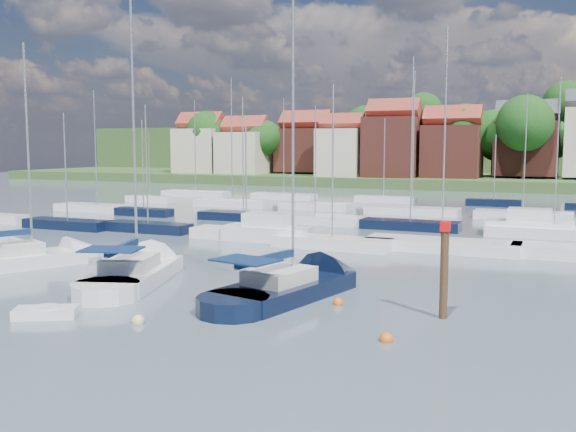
% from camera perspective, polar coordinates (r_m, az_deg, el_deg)
% --- Properties ---
extents(ground, '(260.00, 260.00, 0.00)m').
position_cam_1_polar(ground, '(67.73, 9.58, -0.18)').
color(ground, '#4E5C6A').
rests_on(ground, ground).
extents(sailboat_left, '(7.34, 11.13, 14.91)m').
position_cam_1_polar(sailboat_left, '(43.57, -20.78, -3.60)').
color(sailboat_left, silver).
rests_on(sailboat_left, ground).
extents(sailboat_centre, '(7.14, 13.21, 17.32)m').
position_cam_1_polar(sailboat_centre, '(38.17, -12.68, -4.71)').
color(sailboat_centre, silver).
rests_on(sailboat_centre, ground).
extents(sailboat_navy, '(5.97, 13.07, 17.47)m').
position_cam_1_polar(sailboat_navy, '(33.36, 1.55, -6.14)').
color(sailboat_navy, black).
rests_on(sailboat_navy, ground).
extents(tender, '(2.92, 2.40, 0.57)m').
position_cam_1_polar(tender, '(30.41, -20.72, -8.03)').
color(tender, silver).
rests_on(tender, ground).
extents(timber_piling, '(0.40, 0.40, 6.53)m').
position_cam_1_polar(timber_piling, '(28.90, 13.67, -6.52)').
color(timber_piling, '#4C331E').
rests_on(timber_piling, ground).
extents(buoy_c, '(0.47, 0.47, 0.47)m').
position_cam_1_polar(buoy_c, '(33.24, -15.88, -7.05)').
color(buoy_c, '#D85914').
rests_on(buoy_c, ground).
extents(buoy_d, '(0.54, 0.54, 0.54)m').
position_cam_1_polar(buoy_d, '(28.38, -13.18, -9.27)').
color(buoy_d, beige).
rests_on(buoy_d, ground).
extents(buoy_e, '(0.52, 0.52, 0.52)m').
position_cam_1_polar(buoy_e, '(35.38, 3.38, -6.01)').
color(buoy_e, '#D85914').
rests_on(buoy_e, ground).
extents(buoy_f, '(0.54, 0.54, 0.54)m').
position_cam_1_polar(buoy_f, '(25.48, 8.73, -10.98)').
color(buoy_f, '#D85914').
rests_on(buoy_f, ground).
extents(buoy_g, '(0.49, 0.49, 0.49)m').
position_cam_1_polar(buoy_g, '(30.82, 4.48, -7.87)').
color(buoy_g, '#D85914').
rests_on(buoy_g, ground).
extents(marina_field, '(79.62, 41.41, 15.93)m').
position_cam_1_polar(marina_field, '(62.55, 10.19, -0.32)').
color(marina_field, silver).
rests_on(marina_field, ground).
extents(far_shore_town, '(212.46, 90.00, 22.27)m').
position_cam_1_polar(far_shore_town, '(158.61, 18.69, 4.91)').
color(far_shore_town, '#394E27').
rests_on(far_shore_town, ground).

